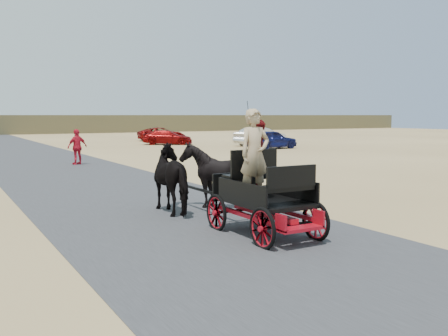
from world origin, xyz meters
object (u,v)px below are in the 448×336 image
horse_left (176,178)px  car_a (271,139)px  carriage (264,217)px  car_c (168,137)px  car_d (162,134)px  pedestrian (77,147)px  car_b (260,136)px  horse_right (215,175)px

horse_left → car_a: bearing=-131.1°
carriage → horse_left: size_ratio=1.20×
horse_left → car_c: horse_left is taller
car_d → car_c: bearing=169.6°
car_c → pedestrian: bearing=171.5°
horse_left → car_d: (13.32, 32.33, -0.23)m
car_a → car_b: size_ratio=0.90×
carriage → car_c: 31.29m
horse_right → pedestrian: bearing=-88.8°
horse_right → pedestrian: 13.25m
carriage → car_a: bearing=54.2°
pedestrian → car_b: pedestrian is taller
carriage → car_b: size_ratio=0.55×
horse_left → car_b: bearing=-128.5°
pedestrian → car_d: bearing=-140.3°
carriage → car_b: bearing=55.9°
horse_right → car_c: horse_right is taller
horse_left → car_a: (15.64, 17.93, -0.18)m
car_b → carriage: bearing=139.5°
carriage → car_a: 25.81m
car_c → horse_right: bearing=-171.1°
carriage → pedestrian: size_ratio=1.39×
horse_right → car_d: 34.56m
car_c → car_d: (2.01, 5.95, 0.04)m
carriage → horse_right: bearing=79.6°
horse_left → pedestrian: (0.83, 13.25, 0.02)m
carriage → car_c: size_ratio=0.60×
carriage → car_c: bearing=69.9°
car_a → car_d: bearing=4.0°
carriage → horse_right: size_ratio=1.41×
car_b → horse_left: bearing=135.0°
horse_left → car_d: horse_left is taller
pedestrian → horse_left: bearing=69.4°
horse_left → car_d: 34.97m
horse_right → car_d: (12.22, 32.33, -0.23)m
horse_left → car_c: bearing=-113.2°
pedestrian → car_a: (14.80, 4.68, -0.19)m
horse_left → horse_right: horse_right is taller
carriage → car_d: 37.57m
horse_right → car_c: 28.29m
horse_right → pedestrian: size_ratio=0.98×
car_a → car_c: car_a is taller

